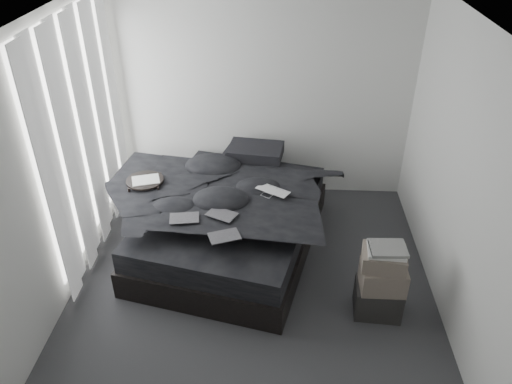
# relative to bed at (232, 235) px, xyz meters

# --- Properties ---
(floor) EXTENTS (3.60, 4.20, 0.01)m
(floor) POSITION_rel_bed_xyz_m (0.27, -0.85, -0.15)
(floor) COLOR #333336
(floor) RESTS_ON ground
(ceiling) EXTENTS (3.60, 4.20, 0.01)m
(ceiling) POSITION_rel_bed_xyz_m (0.27, -0.85, 2.45)
(ceiling) COLOR white
(ceiling) RESTS_ON ground
(wall_back) EXTENTS (3.60, 0.01, 2.60)m
(wall_back) POSITION_rel_bed_xyz_m (0.27, 1.25, 1.15)
(wall_back) COLOR silver
(wall_back) RESTS_ON ground
(wall_left) EXTENTS (0.01, 4.20, 2.60)m
(wall_left) POSITION_rel_bed_xyz_m (-1.53, -0.85, 1.15)
(wall_left) COLOR silver
(wall_left) RESTS_ON ground
(wall_right) EXTENTS (0.01, 4.20, 2.60)m
(wall_right) POSITION_rel_bed_xyz_m (2.07, -0.85, 1.15)
(wall_right) COLOR silver
(wall_right) RESTS_ON ground
(window_left) EXTENTS (0.02, 2.00, 2.30)m
(window_left) POSITION_rel_bed_xyz_m (-1.51, 0.05, 1.20)
(window_left) COLOR white
(window_left) RESTS_ON wall_left
(curtain_left) EXTENTS (0.06, 2.12, 2.48)m
(curtain_left) POSITION_rel_bed_xyz_m (-1.46, 0.05, 1.13)
(curtain_left) COLOR white
(curtain_left) RESTS_ON wall_left
(bed) EXTENTS (2.16, 2.57, 0.30)m
(bed) POSITION_rel_bed_xyz_m (0.00, 0.00, 0.00)
(bed) COLOR black
(bed) RESTS_ON floor
(mattress) EXTENTS (2.08, 2.49, 0.24)m
(mattress) POSITION_rel_bed_xyz_m (0.00, 0.00, 0.27)
(mattress) COLOR black
(mattress) RESTS_ON bed
(duvet) EXTENTS (2.04, 2.24, 0.26)m
(duvet) POSITION_rel_bed_xyz_m (-0.01, -0.05, 0.52)
(duvet) COLOR black
(duvet) RESTS_ON mattress
(pillow_lower) EXTENTS (0.76, 0.60, 0.15)m
(pillow_lower) POSITION_rel_bed_xyz_m (0.15, 0.86, 0.47)
(pillow_lower) COLOR black
(pillow_lower) RESTS_ON mattress
(pillow_upper) EXTENTS (0.68, 0.51, 0.14)m
(pillow_upper) POSITION_rel_bed_xyz_m (0.22, 0.82, 0.61)
(pillow_upper) COLOR black
(pillow_upper) RESTS_ON pillow_lower
(laptop) EXTENTS (0.43, 0.38, 0.03)m
(laptop) POSITION_rel_bed_xyz_m (0.41, -0.04, 0.67)
(laptop) COLOR silver
(laptop) RESTS_ON duvet
(comic_a) EXTENTS (0.31, 0.23, 0.01)m
(comic_a) POSITION_rel_bed_xyz_m (-0.40, -0.52, 0.66)
(comic_a) COLOR black
(comic_a) RESTS_ON duvet
(comic_b) EXTENTS (0.33, 0.29, 0.01)m
(comic_b) POSITION_rel_bed_xyz_m (-0.05, -0.44, 0.66)
(comic_b) COLOR black
(comic_b) RESTS_ON duvet
(comic_c) EXTENTS (0.33, 0.28, 0.01)m
(comic_c) POSITION_rel_bed_xyz_m (0.02, -0.78, 0.67)
(comic_c) COLOR black
(comic_c) RESTS_ON duvet
(side_stand) EXTENTS (0.45, 0.45, 0.74)m
(side_stand) POSITION_rel_bed_xyz_m (-0.95, 0.14, 0.22)
(side_stand) COLOR black
(side_stand) RESTS_ON floor
(papers) EXTENTS (0.34, 0.29, 0.01)m
(papers) POSITION_rel_bed_xyz_m (-0.93, 0.13, 0.60)
(papers) COLOR white
(papers) RESTS_ON side_stand
(floor_books) EXTENTS (0.23, 0.27, 0.16)m
(floor_books) POSITION_rel_bed_xyz_m (-0.84, -0.18, -0.07)
(floor_books) COLOR black
(floor_books) RESTS_ON floor
(box_lower) EXTENTS (0.45, 0.36, 0.32)m
(box_lower) POSITION_rel_bed_xyz_m (1.47, -0.93, 0.01)
(box_lower) COLOR black
(box_lower) RESTS_ON floor
(box_mid) EXTENTS (0.40, 0.32, 0.24)m
(box_mid) POSITION_rel_bed_xyz_m (1.47, -0.94, 0.28)
(box_mid) COLOR #6B5F55
(box_mid) RESTS_ON box_lower
(box_upper) EXTENTS (0.42, 0.35, 0.17)m
(box_upper) POSITION_rel_bed_xyz_m (1.46, -0.93, 0.49)
(box_upper) COLOR #6B5F55
(box_upper) RESTS_ON box_mid
(art_book_white) EXTENTS (0.34, 0.28, 0.03)m
(art_book_white) POSITION_rel_bed_xyz_m (1.47, -0.93, 0.59)
(art_book_white) COLOR silver
(art_book_white) RESTS_ON box_upper
(art_book_snake) EXTENTS (0.32, 0.26, 0.03)m
(art_book_snake) POSITION_rel_bed_xyz_m (1.47, -0.94, 0.62)
(art_book_snake) COLOR silver
(art_book_snake) RESTS_ON art_book_white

